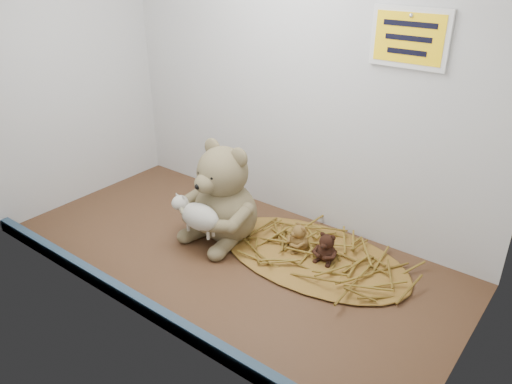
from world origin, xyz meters
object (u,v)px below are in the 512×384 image
Objects in this scene: mini_teddy_tan at (300,236)px; mini_teddy_brown at (327,246)px; toy_lamb at (200,217)px; main_teddy at (225,192)px.

mini_teddy_brown reaches higher than mini_teddy_tan.
toy_lamb reaches higher than mini_teddy_brown.
main_teddy is 3.70× the size of mini_teddy_tan.
toy_lamb is 33.39cm from mini_teddy_brown.
toy_lamb reaches higher than mini_teddy_tan.
mini_teddy_tan is (20.57, 5.94, -9.15)cm from main_teddy.
mini_teddy_brown is at bearing 28.82° from toy_lamb.
main_teddy reaches higher than toy_lamb.
mini_teddy_tan is at bearing 174.95° from mini_teddy_brown.
toy_lamb is 2.02× the size of mini_teddy_tan.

